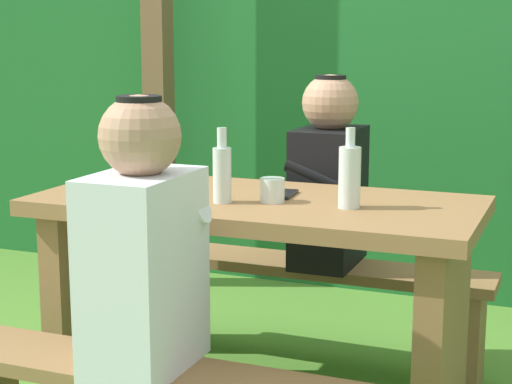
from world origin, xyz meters
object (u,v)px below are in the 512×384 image
Objects in this scene: bottle_left at (350,176)px; bottle_right at (222,172)px; person_white_shirt at (143,245)px; person_black_coat at (329,178)px; cell_phone at (283,194)px; picnic_table at (256,275)px; bench_far at (311,291)px; drinking_glass at (272,190)px.

bottle_left is 0.39m from bottle_right.
person_white_shirt and person_black_coat have the same top height.
person_black_coat is 0.51m from cell_phone.
bottle_right is at bearing -133.33° from cell_phone.
bench_far is at bearing 90.00° from picnic_table.
picnic_table is at bearing 149.20° from drinking_glass.
person_white_shirt is 9.37× the size of drinking_glass.
bench_far is at bearing 84.18° from bottle_right.
picnic_table is 10.00× the size of cell_phone.
picnic_table reaches higher than bench_far.
person_white_shirt is at bearing -108.51° from cell_phone.
cell_phone is (0.07, -0.51, 0.48)m from bench_far.
bottle_left is (0.40, 0.54, 0.12)m from person_white_shirt.
drinking_glass is at bearing -30.80° from picnic_table.
cell_phone is (-0.00, 0.11, -0.03)m from drinking_glass.
picnic_table is 1.00× the size of bench_far.
person_black_coat is at bearing 90.44° from drinking_glass.
person_black_coat reaches higher than drinking_glass.
person_black_coat reaches higher than cell_phone.
picnic_table is 0.27m from cell_phone.
person_white_shirt is 0.68m from bottle_left.
person_black_coat is (0.07, 0.57, 0.23)m from picnic_table.
cell_phone is at bearing 76.80° from person_white_shirt.
bench_far is at bearing 177.11° from person_black_coat.
person_white_shirt is at bearing -91.81° from bottle_right.
bottle_left is at bearing 10.15° from bottle_right.
cell_phone is at bearing -82.60° from bench_far.
bench_far is 0.70m from cell_phone.
person_white_shirt is 1.00× the size of person_black_coat.
person_white_shirt reaches higher than drinking_glass.
drinking_glass is at bearing 73.75° from person_white_shirt.
bottle_right is at bearing -101.28° from person_black_coat.
cell_phone is at bearing 92.32° from drinking_glass.
picnic_table is 0.62m from person_white_shirt.
person_white_shirt reaches higher than picnic_table.
person_white_shirt reaches higher than bench_far.
bottle_left is (0.24, 0.01, 0.06)m from drinking_glass.
bottle_right is 0.24m from cell_phone.
cell_phone is at bearing -89.97° from person_black_coat.
drinking_glass is 0.16m from bottle_right.
bottle_left is at bearing -67.87° from person_black_coat.
bench_far is 18.23× the size of drinking_glass.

